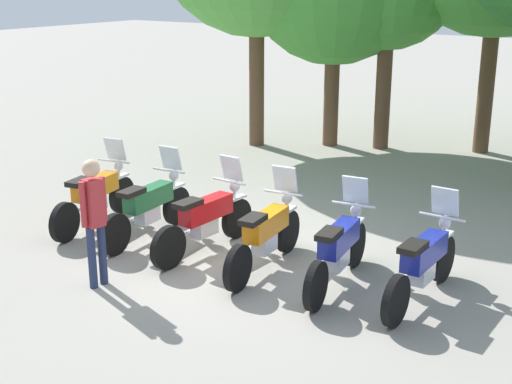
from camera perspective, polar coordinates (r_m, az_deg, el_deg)
ground_plane at (r=10.38m, az=-1.56°, el=-5.43°), size 80.00×80.00×0.00m
motorcycle_0 at (r=11.84m, az=-12.87°, el=-0.30°), size 0.66×2.17×1.37m
motorcycle_1 at (r=11.14m, az=-8.71°, el=-1.18°), size 0.62×2.19×1.37m
motorcycle_2 at (r=10.49m, az=-4.07°, el=-2.19°), size 0.62×2.19×1.37m
motorcycle_3 at (r=9.85m, az=0.79°, el=-3.45°), size 0.62×2.19×1.37m
motorcycle_4 at (r=9.41m, az=6.70°, el=-4.60°), size 0.62×2.18×1.37m
motorcycle_5 at (r=9.16m, az=13.39°, el=-5.60°), size 0.62×2.19×1.37m
person_0 at (r=9.39m, az=-12.98°, el=-1.67°), size 0.25×0.41×1.75m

